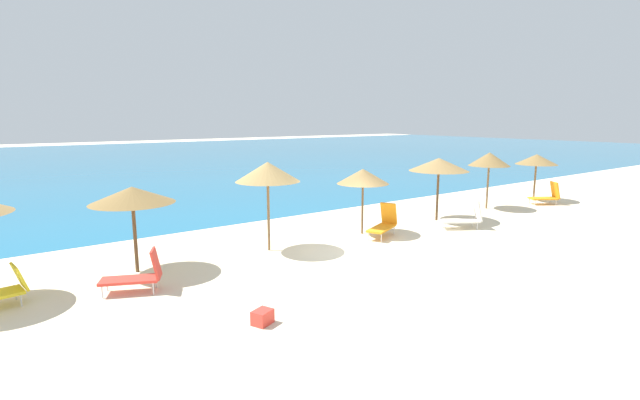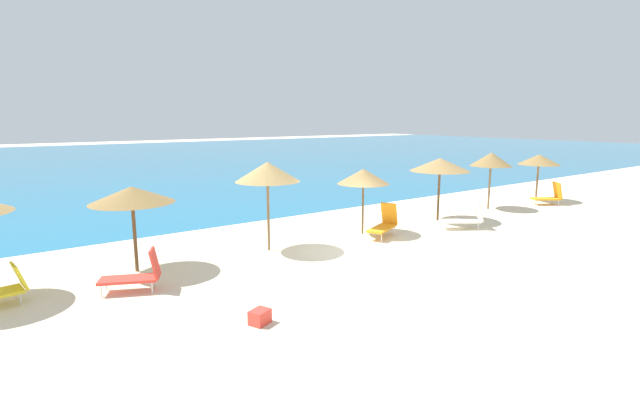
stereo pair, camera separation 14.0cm
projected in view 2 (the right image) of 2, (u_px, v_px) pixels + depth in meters
The scene contains 13 objects.
ground_plane at pixel (355, 253), 14.91m from camera, with size 160.00×160.00×0.00m, color beige.
sea_water at pixel (104, 161), 45.97m from camera, with size 160.00×65.71×0.01m, color #1E6B93.
beach_umbrella_2 at pixel (132, 195), 12.78m from camera, with size 2.29×2.29×2.44m.
beach_umbrella_3 at pixel (267, 172), 14.80m from camera, with size 2.08×2.08×2.91m.
beach_umbrella_4 at pixel (363, 177), 17.03m from camera, with size 1.93×1.93×2.45m.
beach_umbrella_5 at pixel (440, 165), 19.25m from camera, with size 2.48×2.48×2.65m.
beach_umbrella_6 at pixel (491, 159), 21.75m from camera, with size 1.92×1.92×2.69m.
beach_umbrella_7 at pixel (539, 160), 23.94m from camera, with size 2.08×2.08×2.43m.
lounge_chair_0 at pixel (549, 196), 23.12m from camera, with size 1.50×1.28×1.14m.
lounge_chair_1 at pixel (466, 218), 18.08m from camera, with size 1.65×1.33×1.15m.
lounge_chair_2 at pixel (137, 274), 11.54m from camera, with size 1.55×1.12×1.09m.
lounge_chair_3 at pixel (384, 224), 16.93m from camera, with size 1.70×1.20×1.19m.
cooler_box at pixel (260, 317), 9.78m from camera, with size 0.42×0.33×0.31m, color red.
Camera 2 is at (-9.30, -11.02, 4.30)m, focal length 26.00 mm.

